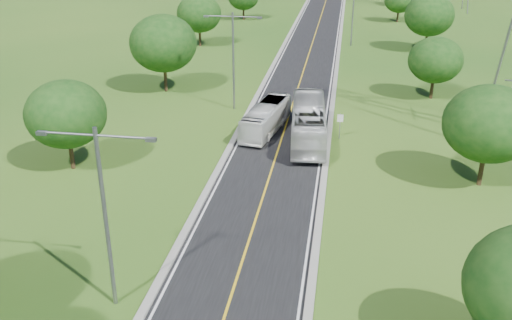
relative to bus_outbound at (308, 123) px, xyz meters
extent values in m
plane|color=#1E4D15|center=(-2.40, 23.01, -1.78)|extent=(260.00, 260.00, 0.00)
cube|color=black|center=(-2.40, 29.01, -1.75)|extent=(8.00, 150.00, 0.06)
cube|color=gray|center=(-6.65, 29.01, -1.67)|extent=(0.50, 150.00, 0.22)
cube|color=gray|center=(1.85, 29.01, -1.67)|extent=(0.50, 150.00, 0.22)
cylinder|color=slate|center=(2.80, 1.01, -0.58)|extent=(0.08, 0.08, 2.40)
cube|color=white|center=(2.80, 0.98, 0.22)|extent=(0.55, 0.04, 0.70)
cylinder|color=slate|center=(-8.40, -24.99, 3.22)|extent=(0.22, 0.22, 10.00)
cylinder|color=slate|center=(-9.80, -24.99, 7.82)|extent=(2.80, 0.12, 0.12)
cylinder|color=slate|center=(-7.00, -24.99, 7.82)|extent=(2.80, 0.12, 0.12)
cube|color=slate|center=(-11.10, -24.99, 7.77)|extent=(0.50, 0.25, 0.18)
cube|color=slate|center=(-5.70, -24.99, 7.77)|extent=(0.50, 0.25, 0.18)
cylinder|color=slate|center=(-8.40, 8.01, 3.22)|extent=(0.22, 0.22, 10.00)
cylinder|color=slate|center=(-9.80, 8.01, 7.82)|extent=(2.80, 0.12, 0.12)
cylinder|color=slate|center=(-7.00, 8.01, 7.82)|extent=(2.80, 0.12, 0.12)
cube|color=slate|center=(-11.10, 8.01, 7.77)|extent=(0.50, 0.25, 0.18)
cube|color=slate|center=(-5.70, 8.01, 7.77)|extent=(0.50, 0.25, 0.18)
cylinder|color=slate|center=(3.60, 41.01, 3.22)|extent=(0.22, 0.22, 10.00)
cylinder|color=black|center=(-18.40, -8.99, -0.43)|extent=(0.36, 0.36, 2.70)
ellipsoid|color=#113C10|center=(-18.40, -8.99, 2.87)|extent=(6.30, 6.30, 5.36)
cylinder|color=black|center=(-17.40, 13.01, -0.16)|extent=(0.36, 0.36, 3.24)
ellipsoid|color=#113C10|center=(-17.40, 13.01, 3.80)|extent=(7.56, 7.56, 6.43)
cylinder|color=black|center=(-19.40, 37.01, -0.34)|extent=(0.36, 0.36, 2.88)
ellipsoid|color=#113C10|center=(-19.40, 37.01, 3.18)|extent=(6.72, 6.72, 5.71)
cylinder|color=black|center=(-16.90, 61.01, -0.52)|extent=(0.36, 0.36, 2.52)
cylinder|color=black|center=(13.60, -6.99, -0.34)|extent=(0.36, 0.36, 2.88)
ellipsoid|color=#113C10|center=(13.60, -6.99, 3.18)|extent=(6.72, 6.72, 5.71)
cylinder|color=black|center=(12.60, 15.01, -0.52)|extent=(0.36, 0.36, 2.52)
ellipsoid|color=#113C10|center=(12.60, 15.01, 2.56)|extent=(5.88, 5.88, 5.00)
cylinder|color=black|center=(14.60, 39.01, -0.25)|extent=(0.36, 0.36, 3.06)
ellipsoid|color=#113C10|center=(14.60, 39.01, 3.49)|extent=(7.14, 7.14, 6.07)
cylinder|color=black|center=(12.10, 63.01, -0.61)|extent=(0.36, 0.36, 2.34)
ellipsoid|color=#113C10|center=(12.10, 63.01, 2.25)|extent=(5.46, 5.46, 4.64)
cylinder|color=black|center=(15.60, 83.01, -0.43)|extent=(0.36, 0.36, 2.70)
imported|color=silver|center=(0.00, 0.00, 0.00)|extent=(3.82, 12.51, 3.43)
imported|color=white|center=(-4.09, 1.72, -0.38)|extent=(3.81, 9.82, 2.67)
camera|label=1|loc=(2.92, -48.33, 17.44)|focal=40.00mm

